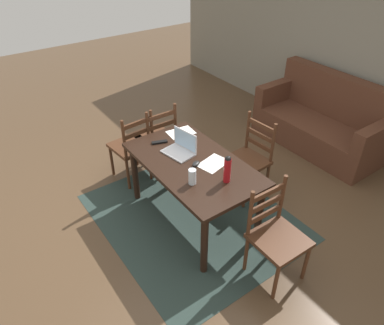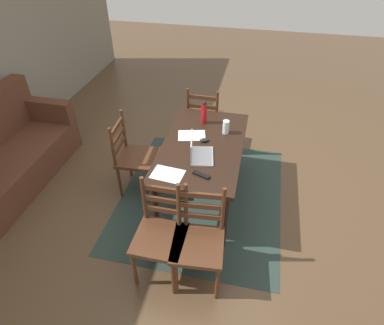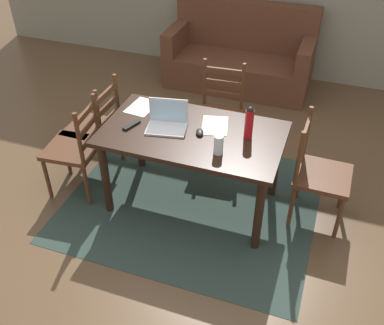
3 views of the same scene
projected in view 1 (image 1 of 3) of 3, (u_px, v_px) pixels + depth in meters
name	position (u px, v px, depth m)	size (l,w,h in m)	color
ground_plane	(193.00, 217.00, 4.05)	(14.00, 14.00, 0.00)	brown
area_rug	(193.00, 216.00, 4.05)	(2.17, 1.85, 0.01)	#283833
wall_back	(374.00, 49.00, 4.64)	(8.00, 0.12, 2.70)	gray
dining_table	(193.00, 170.00, 3.68)	(1.47, 0.84, 0.75)	black
chair_far_head	(248.00, 159.00, 4.16)	(0.47, 0.47, 0.95)	#4C2B19
chair_left_near	(133.00, 147.00, 4.39)	(0.48, 0.48, 0.95)	#4C2B19
chair_right_far	(276.00, 236.00, 3.18)	(0.45, 0.45, 0.95)	#4C2B19
chair_left_far	(156.00, 138.00, 4.55)	(0.44, 0.44, 0.95)	#4C2B19
couch	(322.00, 122.00, 5.11)	(1.80, 0.80, 1.00)	#512D1E
laptop	(181.00, 147.00, 3.74)	(0.35, 0.28, 0.23)	silver
water_bottle	(227.00, 169.00, 3.28)	(0.07, 0.07, 0.28)	#A81419
drinking_glass	(192.00, 177.00, 3.29)	(0.07, 0.07, 0.15)	silver
computer_mouse	(196.00, 164.00, 3.56)	(0.06, 0.10, 0.03)	black
tv_remote	(160.00, 142.00, 3.91)	(0.04, 0.17, 0.02)	black
paper_stack_left	(213.00, 163.00, 3.60)	(0.21, 0.30, 0.00)	white
paper_stack_right	(181.00, 132.00, 4.09)	(0.21, 0.30, 0.00)	white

